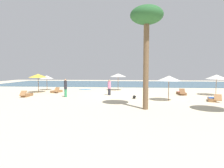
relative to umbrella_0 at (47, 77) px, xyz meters
name	(u,v)px	position (x,y,z in m)	size (l,w,h in m)	color
ground_plane	(121,95)	(10.22, -4.28, -1.77)	(60.00, 60.00, 0.00)	beige
ocean_water	(124,84)	(10.22, 12.72, -1.74)	(48.00, 16.00, 0.06)	#3D6075
umbrella_0	(47,77)	(0.00, 0.00, 0.00)	(1.77, 1.77, 1.98)	brown
umbrella_1	(169,78)	(14.62, -7.68, 0.24)	(2.05, 2.05, 2.24)	brown
umbrella_2	(118,75)	(9.67, 0.58, 0.28)	(2.19, 2.19, 2.26)	brown
umbrella_3	(38,76)	(0.16, -2.79, 0.28)	(2.20, 2.20, 2.26)	brown
umbrella_4	(216,77)	(20.47, -3.63, 0.24)	(2.18, 2.18, 2.24)	olive
lounger_0	(27,95)	(0.54, -6.14, -1.60)	(0.65, 1.73, 0.66)	olive
lounger_1	(56,91)	(2.35, -2.63, -1.60)	(1.21, 1.77, 0.70)	olive
lounger_2	(212,99)	(18.42, -7.57, -1.59)	(1.10, 1.79, 0.68)	olive
lounger_3	(181,93)	(16.92, -3.38, -1.59)	(0.79, 1.70, 0.74)	brown
person_0	(109,87)	(8.98, -4.42, -0.92)	(0.44, 0.44, 1.69)	#26262D
person_1	(66,88)	(4.69, -6.18, -0.82)	(0.43, 0.43, 1.84)	#338C59
palm_1	(147,21)	(12.24, -11.52, 4.26)	(2.24, 2.24, 7.06)	brown
dog	(134,97)	(11.62, -6.58, -1.60)	(0.44, 0.69, 0.32)	black
surfboard	(85,89)	(5.05, 0.95, -1.73)	(2.12, 0.95, 0.07)	#338CCC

